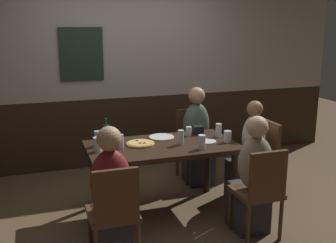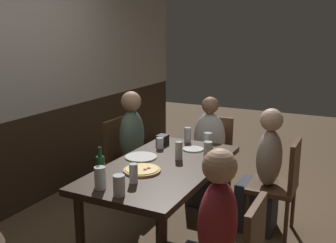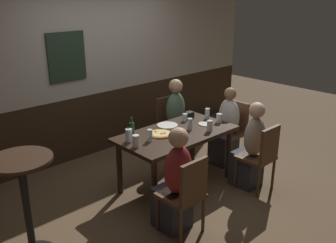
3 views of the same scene
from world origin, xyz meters
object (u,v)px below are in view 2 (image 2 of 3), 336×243
person_right_near (263,180)px  tumbler_short (134,174)px  dining_table (163,175)px  condiment_caddy (163,140)px  chair_right_near (281,182)px  highball_clear (208,151)px  plate_white_small (193,149)px  person_right_far (136,156)px  pint_glass_amber (100,179)px  pizza (142,170)px  tumbler_water (188,136)px  chair_head_east (213,153)px  pint_glass_pale (160,144)px  person_head_east (207,159)px  beer_bottle_green (100,168)px  chair_right_far (123,155)px  beer_glass_tall (179,152)px  pint_glass_stout (119,187)px  plate_white_large (141,157)px  beer_glass_half (208,140)px

person_right_near → tumbler_short: size_ratio=8.10×
dining_table → condiment_caddy: (0.51, 0.27, 0.14)m
chair_right_near → highball_clear: size_ratio=6.23×
tumbler_short → plate_white_small: size_ratio=0.75×
chair_right_near → person_right_far: (-0.00, 1.49, 0.01)m
pint_glass_amber → condiment_caddy: bearing=5.4°
pizza → tumbler_water: tumbler_water is taller
chair_head_east → pint_glass_pale: 0.88m
tumbler_water → person_right_near: bearing=-90.1°
person_head_east → beer_bottle_green: 1.61m
chair_right_far → pint_glass_amber: 1.49m
tumbler_water → condiment_caddy: size_ratio=1.34×
person_right_near → dining_table: bearing=135.4°
dining_table → chair_right_near: chair_right_near is taller
pint_glass_pale → beer_bottle_green: size_ratio=0.38×
chair_head_east → tumbler_short: (-1.61, 0.01, 0.31)m
person_right_near → beer_glass_tall: size_ratio=7.55×
pint_glass_stout → plate_white_large: pint_glass_stout is taller
dining_table → chair_right_far: bearing=50.9°
person_head_east → tumbler_water: 0.48m
person_right_near → beer_bottle_green: 1.54m
pint_glass_pale → highball_clear: bearing=-96.4°
person_right_far → pint_glass_stout: size_ratio=8.35×
person_head_east → condiment_caddy: person_head_east is taller
person_head_east → plate_white_small: 0.61m
beer_glass_tall → pint_glass_amber: size_ratio=0.96×
person_right_far → pint_glass_stout: person_right_far is taller
highball_clear → person_right_far: bearing=69.7°
dining_table → plate_white_small: size_ratio=8.09×
person_right_far → pint_glass_pale: size_ratio=11.93×
beer_bottle_green → chair_head_east: bearing=-7.5°
beer_glass_half → beer_bottle_green: size_ratio=0.45×
dining_table → beer_glass_tall: size_ratio=10.07×
dining_table → plate_white_small: bearing=-7.6°
dining_table → person_head_east: bearing=0.0°
chair_right_near → plate_white_large: chair_right_near is taller
pint_glass_amber → pint_glass_pale: 1.01m
beer_glass_half → plate_white_small: 0.22m
pint_glass_amber → chair_right_near: bearing=-37.2°
plate_white_large → person_right_near: bearing=-56.8°
beer_glass_half → beer_glass_tall: beer_glass_tall is taller
beer_glass_tall → tumbler_short: beer_glass_tall is taller
chair_right_near → condiment_caddy: bearing=98.5°
person_right_far → plate_white_large: 0.77m
highball_clear → pint_glass_pale: size_ratio=1.41×
person_right_near → pizza: (-0.88, 0.74, 0.27)m
person_head_east → beer_bottle_green: size_ratio=4.28×
highball_clear → plate_white_small: highball_clear is taller
chair_right_far → person_right_far: size_ratio=0.74×
person_right_near → plate_white_small: size_ratio=6.07×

